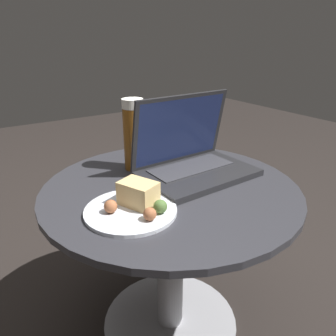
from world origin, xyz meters
TOP-DOWN VIEW (x-y plane):
  - ground_plane at (0.00, 0.00)m, footprint 6.00×6.00m
  - table at (0.00, 0.00)m, footprint 0.71×0.71m
  - laptop at (0.10, 0.04)m, footprint 0.34×0.23m
  - beer_glass at (-0.02, 0.17)m, footprint 0.06×0.06m
  - snack_plate at (-0.15, -0.07)m, footprint 0.22×0.22m
  - fork at (-0.12, -0.09)m, footprint 0.08×0.16m

SIDE VIEW (x-z plane):
  - ground_plane at x=0.00m, z-range 0.00..0.00m
  - table at x=0.00m, z-range 0.10..0.61m
  - fork at x=-0.12m, z-range 0.51..0.51m
  - snack_plate at x=-0.15m, z-range 0.49..0.56m
  - laptop at x=0.10m, z-range 0.44..0.67m
  - beer_glass at x=-0.02m, z-range 0.51..0.73m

